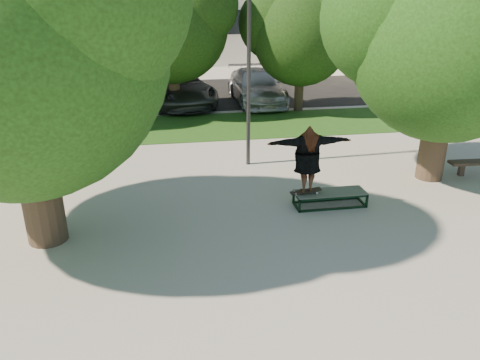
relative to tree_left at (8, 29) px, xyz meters
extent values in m
plane|color=#9A968E|center=(4.29, -1.09, -4.42)|extent=(120.00, 120.00, 0.00)
cube|color=#1E4513|center=(5.29, 8.41, -4.41)|extent=(30.00, 4.00, 0.02)
cube|color=black|center=(4.29, 14.91, -4.42)|extent=(40.00, 8.00, 0.01)
cylinder|color=#38281E|center=(0.09, -0.09, -2.82)|extent=(0.84, 0.84, 3.20)
sphere|color=#1A370F|center=(0.09, -0.09, -0.35)|extent=(5.80, 5.80, 5.80)
cylinder|color=#38281E|center=(10.29, 1.91, -2.92)|extent=(0.76, 0.76, 3.00)
sphere|color=#1A370F|center=(10.29, 1.91, -0.64)|extent=(5.20, 5.20, 5.20)
sphere|color=#1A370F|center=(8.99, 2.69, 0.01)|extent=(3.90, 3.90, 3.90)
cylinder|color=#38281E|center=(-2.21, 9.91, -3.02)|extent=(0.44, 0.44, 2.80)
sphere|color=black|center=(-2.21, 9.91, -0.96)|extent=(4.40, 4.40, 4.40)
sphere|color=black|center=(-1.22, 9.47, -0.19)|extent=(3.08, 3.08, 3.08)
cylinder|color=#38281E|center=(3.29, 10.91, -2.92)|extent=(0.50, 0.50, 3.00)
sphere|color=black|center=(3.29, 10.91, -0.70)|extent=(4.80, 4.80, 4.80)
sphere|color=black|center=(2.09, 11.63, -0.10)|extent=(3.60, 3.60, 3.60)
sphere|color=black|center=(4.37, 10.43, 0.14)|extent=(3.36, 3.36, 3.36)
cylinder|color=#38281E|center=(8.79, 10.41, -3.12)|extent=(0.40, 0.40, 2.60)
sphere|color=black|center=(8.79, 10.41, -1.19)|extent=(4.20, 4.20, 4.20)
sphere|color=black|center=(7.74, 11.04, -0.67)|extent=(3.15, 3.15, 3.15)
sphere|color=black|center=(9.74, 9.99, -0.46)|extent=(2.94, 2.94, 2.94)
cylinder|color=#2D2D30|center=(5.29, 3.91, -1.42)|extent=(0.12, 0.12, 6.00)
cube|color=black|center=(2.29, 23.85, -1.42)|extent=(27.60, 0.12, 1.60)
cube|color=silver|center=(22.29, 20.91, -0.42)|extent=(15.00, 10.00, 8.00)
cube|color=#475147|center=(6.79, 0.57, -4.06)|extent=(1.80, 0.60, 0.03)
cylinder|color=white|center=(5.87, 0.49, -4.02)|extent=(0.06, 0.03, 0.06)
cylinder|color=white|center=(5.87, 0.65, -4.02)|extent=(0.06, 0.03, 0.06)
cylinder|color=white|center=(6.41, 0.49, -4.02)|extent=(0.06, 0.03, 0.06)
cylinder|color=white|center=(6.41, 0.65, -4.02)|extent=(0.06, 0.03, 0.06)
cube|color=black|center=(6.14, 0.57, -3.98)|extent=(0.78, 0.20, 0.10)
imported|color=brown|center=(6.14, 0.57, -3.13)|extent=(2.07, 0.58, 1.68)
cube|color=#4A392C|center=(11.33, 1.91, -4.23)|extent=(0.15, 0.15, 0.38)
imported|color=#9D9EA2|center=(-3.61, 14.98, -3.69)|extent=(2.28, 4.50, 1.47)
imported|color=black|center=(-0.71, 15.36, -3.66)|extent=(1.77, 4.69, 1.53)
imported|color=#515155|center=(3.49, 12.63, -3.61)|extent=(3.78, 6.24, 1.62)
imported|color=silver|center=(7.24, 12.41, -3.65)|extent=(2.30, 5.36, 1.54)
camera|label=1|loc=(2.76, -9.71, 0.70)|focal=35.00mm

